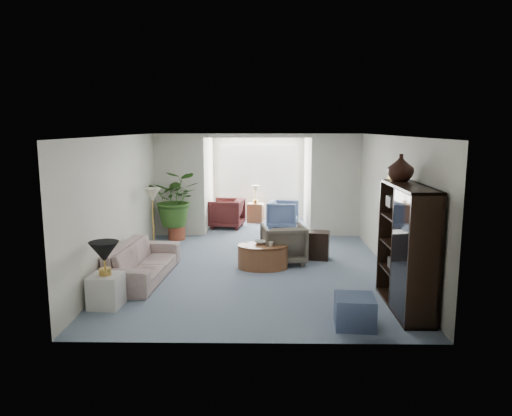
{
  "coord_description": "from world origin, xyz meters",
  "views": [
    {
      "loc": [
        0.14,
        -8.62,
        2.66
      ],
      "look_at": [
        0.0,
        0.6,
        1.1
      ],
      "focal_mm": 33.79,
      "sensor_mm": 36.0,
      "label": 1
    }
  ],
  "objects_px": {
    "framed_picture": "(394,182)",
    "cabinet_urn": "(401,168)",
    "sunroom_table": "(255,213)",
    "ottoman": "(355,311)",
    "end_table": "(106,291)",
    "coffee_bowl": "(260,242)",
    "wingback_chair": "(283,244)",
    "sunroom_chair_blue": "(283,214)",
    "floor_lamp": "(152,195)",
    "plant_pot": "(177,233)",
    "coffee_table": "(263,257)",
    "sofa": "(142,262)",
    "table_lamp": "(104,252)",
    "sunroom_chair_maroon": "(227,213)",
    "entertainment_cabinet": "(406,248)",
    "side_table_dark": "(317,245)",
    "coffee_cup": "(271,244)"
  },
  "relations": [
    {
      "from": "end_table",
      "to": "floor_lamp",
      "type": "bearing_deg",
      "value": 90.01
    },
    {
      "from": "coffee_table",
      "to": "coffee_cup",
      "type": "height_order",
      "value": "coffee_cup"
    },
    {
      "from": "wingback_chair",
      "to": "sunroom_chair_blue",
      "type": "bearing_deg",
      "value": -100.26
    },
    {
      "from": "sunroom_table",
      "to": "ottoman",
      "type": "bearing_deg",
      "value": -78.55
    },
    {
      "from": "floor_lamp",
      "to": "sunroom_table",
      "type": "bearing_deg",
      "value": 57.95
    },
    {
      "from": "framed_picture",
      "to": "table_lamp",
      "type": "distance_m",
      "value": 5.03
    },
    {
      "from": "coffee_cup",
      "to": "side_table_dark",
      "type": "relative_size",
      "value": 0.18
    },
    {
      "from": "floor_lamp",
      "to": "coffee_cup",
      "type": "bearing_deg",
      "value": -26.19
    },
    {
      "from": "coffee_bowl",
      "to": "cabinet_urn",
      "type": "height_order",
      "value": "cabinet_urn"
    },
    {
      "from": "framed_picture",
      "to": "plant_pot",
      "type": "relative_size",
      "value": 1.25
    },
    {
      "from": "sofa",
      "to": "sunroom_chair_maroon",
      "type": "xyz_separation_m",
      "value": [
        1.16,
        4.43,
        0.07
      ]
    },
    {
      "from": "floor_lamp",
      "to": "side_table_dark",
      "type": "distance_m",
      "value": 3.59
    },
    {
      "from": "sofa",
      "to": "sunroom_chair_maroon",
      "type": "bearing_deg",
      "value": -10.59
    },
    {
      "from": "end_table",
      "to": "coffee_bowl",
      "type": "xyz_separation_m",
      "value": [
        2.28,
        2.14,
        0.23
      ]
    },
    {
      "from": "coffee_table",
      "to": "sunroom_chair_blue",
      "type": "relative_size",
      "value": 1.2
    },
    {
      "from": "coffee_table",
      "to": "plant_pot",
      "type": "bearing_deg",
      "value": 131.15
    },
    {
      "from": "coffee_table",
      "to": "floor_lamp",
      "type": "bearing_deg",
      "value": 154.33
    },
    {
      "from": "framed_picture",
      "to": "coffee_table",
      "type": "height_order",
      "value": "framed_picture"
    },
    {
      "from": "entertainment_cabinet",
      "to": "end_table",
      "type": "bearing_deg",
      "value": -179.65
    },
    {
      "from": "cabinet_urn",
      "to": "sunroom_chair_blue",
      "type": "distance_m",
      "value": 5.74
    },
    {
      "from": "entertainment_cabinet",
      "to": "sunroom_chair_blue",
      "type": "bearing_deg",
      "value": 105.18
    },
    {
      "from": "framed_picture",
      "to": "floor_lamp",
      "type": "height_order",
      "value": "framed_picture"
    },
    {
      "from": "table_lamp",
      "to": "sunroom_chair_maroon",
      "type": "height_order",
      "value": "table_lamp"
    },
    {
      "from": "framed_picture",
      "to": "floor_lamp",
      "type": "xyz_separation_m",
      "value": [
        -4.65,
        1.46,
        -0.45
      ]
    },
    {
      "from": "coffee_bowl",
      "to": "ottoman",
      "type": "xyz_separation_m",
      "value": [
        1.29,
        -2.79,
        -0.27
      ]
    },
    {
      "from": "wingback_chair",
      "to": "sunroom_chair_maroon",
      "type": "relative_size",
      "value": 0.99
    },
    {
      "from": "framed_picture",
      "to": "cabinet_urn",
      "type": "distance_m",
      "value": 1.25
    },
    {
      "from": "wingback_chair",
      "to": "sunroom_chair_blue",
      "type": "distance_m",
      "value": 3.36
    },
    {
      "from": "end_table",
      "to": "cabinet_urn",
      "type": "xyz_separation_m",
      "value": [
        4.42,
        0.53,
        1.8
      ]
    },
    {
      "from": "floor_lamp",
      "to": "ottoman",
      "type": "distance_m",
      "value": 5.32
    },
    {
      "from": "coffee_bowl",
      "to": "floor_lamp",
      "type": "bearing_deg",
      "value": 155.9
    },
    {
      "from": "cabinet_urn",
      "to": "floor_lamp",
      "type": "bearing_deg",
      "value": 149.26
    },
    {
      "from": "coffee_bowl",
      "to": "entertainment_cabinet",
      "type": "height_order",
      "value": "entertainment_cabinet"
    },
    {
      "from": "coffee_bowl",
      "to": "side_table_dark",
      "type": "relative_size",
      "value": 0.42
    },
    {
      "from": "end_table",
      "to": "wingback_chair",
      "type": "relative_size",
      "value": 0.59
    },
    {
      "from": "sunroom_chair_maroon",
      "to": "sofa",
      "type": "bearing_deg",
      "value": -4.93
    },
    {
      "from": "coffee_table",
      "to": "sofa",
      "type": "bearing_deg",
      "value": -162.07
    },
    {
      "from": "sunroom_chair_maroon",
      "to": "table_lamp",
      "type": "bearing_deg",
      "value": -3.49
    },
    {
      "from": "side_table_dark",
      "to": "coffee_table",
      "type": "bearing_deg",
      "value": -148.3
    },
    {
      "from": "plant_pot",
      "to": "sunroom_chair_blue",
      "type": "bearing_deg",
      "value": 27.99
    },
    {
      "from": "coffee_bowl",
      "to": "coffee_cup",
      "type": "xyz_separation_m",
      "value": [
        0.2,
        -0.2,
        0.02
      ]
    },
    {
      "from": "floor_lamp",
      "to": "sunroom_chair_maroon",
      "type": "height_order",
      "value": "floor_lamp"
    },
    {
      "from": "cabinet_urn",
      "to": "side_table_dark",
      "type": "bearing_deg",
      "value": 114.29
    },
    {
      "from": "end_table",
      "to": "sunroom_chair_maroon",
      "type": "relative_size",
      "value": 0.58
    },
    {
      "from": "coffee_bowl",
      "to": "entertainment_cabinet",
      "type": "relative_size",
      "value": 0.13
    },
    {
      "from": "coffee_table",
      "to": "wingback_chair",
      "type": "relative_size",
      "value": 1.12
    },
    {
      "from": "sofa",
      "to": "coffee_bowl",
      "type": "xyz_separation_m",
      "value": [
        2.08,
        0.79,
        0.17
      ]
    },
    {
      "from": "wingback_chair",
      "to": "sunroom_table",
      "type": "xyz_separation_m",
      "value": [
        -0.62,
        4.11,
        -0.12
      ]
    },
    {
      "from": "coffee_table",
      "to": "end_table",
      "type": "bearing_deg",
      "value": -138.8
    },
    {
      "from": "table_lamp",
      "to": "side_table_dark",
      "type": "height_order",
      "value": "table_lamp"
    }
  ]
}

